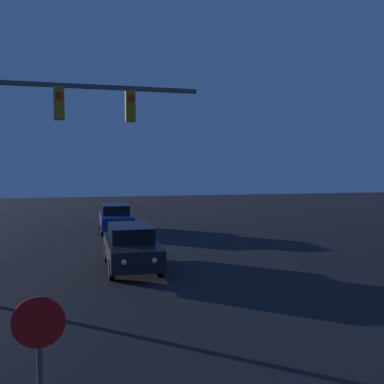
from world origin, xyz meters
name	(u,v)px	position (x,y,z in m)	size (l,w,h in m)	color
car_near	(131,246)	(-1.94, 17.89, 0.85)	(1.83, 4.89, 1.61)	black
car_far	(115,217)	(-1.79, 27.53, 0.85)	(1.87, 4.90, 1.61)	navy
traffic_signal_mast	(42,137)	(-4.75, 14.55, 4.62)	(6.05, 0.30, 6.91)	#4C4C51
stop_sign	(39,354)	(-4.20, 7.22, 1.53)	(0.63, 0.07, 2.22)	#4C4C51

